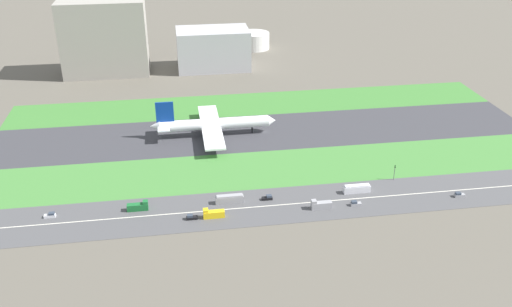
{
  "coord_description": "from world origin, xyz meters",
  "views": [
    {
      "loc": [
        -45.66,
        -262.23,
        119.89
      ],
      "look_at": [
        -10.63,
        -36.5,
        6.0
      ],
      "focal_mm": 38.77,
      "sensor_mm": 36.0,
      "label": 1
    }
  ],
  "objects_px": {
    "car_0": "(355,204)",
    "car_3": "(459,195)",
    "airliner": "(211,124)",
    "car_4": "(50,215)",
    "bus_1": "(357,189)",
    "truck_2": "(213,214)",
    "hangar_building": "(213,49)",
    "fuel_tank_west": "(254,41)",
    "car_2": "(268,198)",
    "bus_0": "(229,199)",
    "traffic_light": "(395,171)",
    "truck_0": "(138,207)",
    "truck_1": "(321,205)",
    "car_1": "(191,217)",
    "terminal_building": "(104,37)"
  },
  "relations": [
    {
      "from": "car_4",
      "to": "truck_2",
      "type": "relative_size",
      "value": 0.52
    },
    {
      "from": "bus_1",
      "to": "hangar_building",
      "type": "distance_m",
      "value": 187.96
    },
    {
      "from": "terminal_building",
      "to": "hangar_building",
      "type": "distance_m",
      "value": 73.32
    },
    {
      "from": "bus_1",
      "to": "truck_2",
      "type": "height_order",
      "value": "truck_2"
    },
    {
      "from": "car_0",
      "to": "truck_1",
      "type": "height_order",
      "value": "truck_1"
    },
    {
      "from": "airliner",
      "to": "bus_1",
      "type": "height_order",
      "value": "airliner"
    },
    {
      "from": "airliner",
      "to": "car_0",
      "type": "xyz_separation_m",
      "value": [
        52.34,
        -78.0,
        -5.31
      ]
    },
    {
      "from": "airliner",
      "to": "car_4",
      "type": "distance_m",
      "value": 97.35
    },
    {
      "from": "truck_2",
      "to": "car_1",
      "type": "xyz_separation_m",
      "value": [
        -8.57,
        0.0,
        -0.75
      ]
    },
    {
      "from": "bus_1",
      "to": "car_4",
      "type": "distance_m",
      "value": 125.6
    },
    {
      "from": "truck_0",
      "to": "truck_1",
      "type": "bearing_deg",
      "value": -7.81
    },
    {
      "from": "truck_1",
      "to": "terminal_building",
      "type": "relative_size",
      "value": 0.15
    },
    {
      "from": "car_1",
      "to": "traffic_light",
      "type": "relative_size",
      "value": 0.61
    },
    {
      "from": "truck_2",
      "to": "terminal_building",
      "type": "distance_m",
      "value": 201.3
    },
    {
      "from": "bus_1",
      "to": "fuel_tank_west",
      "type": "relative_size",
      "value": 0.48
    },
    {
      "from": "bus_0",
      "to": "terminal_building",
      "type": "xyz_separation_m",
      "value": [
        -63.41,
        182.0,
        23.0
      ]
    },
    {
      "from": "bus_0",
      "to": "truck_2",
      "type": "height_order",
      "value": "truck_2"
    },
    {
      "from": "terminal_building",
      "to": "fuel_tank_west",
      "type": "relative_size",
      "value": 2.32
    },
    {
      "from": "car_3",
      "to": "airliner",
      "type": "bearing_deg",
      "value": -38.63
    },
    {
      "from": "fuel_tank_west",
      "to": "terminal_building",
      "type": "bearing_deg",
      "value": -157.38
    },
    {
      "from": "bus_1",
      "to": "truck_1",
      "type": "xyz_separation_m",
      "value": [
        -18.43,
        -10.0,
        -0.15
      ]
    },
    {
      "from": "car_0",
      "to": "car_3",
      "type": "xyz_separation_m",
      "value": [
        45.25,
        0.0,
        0.0
      ]
    },
    {
      "from": "bus_1",
      "to": "hangar_building",
      "type": "bearing_deg",
      "value": 104.01
    },
    {
      "from": "truck_0",
      "to": "truck_1",
      "type": "height_order",
      "value": "same"
    },
    {
      "from": "airliner",
      "to": "hangar_building",
      "type": "bearing_deg",
      "value": 84.62
    },
    {
      "from": "car_0",
      "to": "truck_2",
      "type": "height_order",
      "value": "truck_2"
    },
    {
      "from": "fuel_tank_west",
      "to": "airliner",
      "type": "bearing_deg",
      "value": -106.23
    },
    {
      "from": "car_2",
      "to": "car_4",
      "type": "xyz_separation_m",
      "value": [
        -87.1,
        0.0,
        0.0
      ]
    },
    {
      "from": "airliner",
      "to": "truck_1",
      "type": "height_order",
      "value": "airliner"
    },
    {
      "from": "car_0",
      "to": "car_1",
      "type": "distance_m",
      "value": 66.79
    },
    {
      "from": "airliner",
      "to": "truck_2",
      "type": "relative_size",
      "value": 7.74
    },
    {
      "from": "bus_0",
      "to": "traffic_light",
      "type": "bearing_deg",
      "value": 6.15
    },
    {
      "from": "car_2",
      "to": "traffic_light",
      "type": "relative_size",
      "value": 0.61
    },
    {
      "from": "bus_0",
      "to": "traffic_light",
      "type": "xyz_separation_m",
      "value": [
        74.15,
        7.99,
        2.47
      ]
    },
    {
      "from": "traffic_light",
      "to": "hangar_building",
      "type": "xyz_separation_m",
      "value": [
        -65.08,
        174.01,
        9.46
      ]
    },
    {
      "from": "car_3",
      "to": "traffic_light",
      "type": "height_order",
      "value": "traffic_light"
    },
    {
      "from": "terminal_building",
      "to": "fuel_tank_west",
      "type": "xyz_separation_m",
      "value": [
        108.02,
        45.0,
        -18.53
      ]
    },
    {
      "from": "car_1",
      "to": "terminal_building",
      "type": "xyz_separation_m",
      "value": [
        -47.3,
        192.0,
        23.9
      ]
    },
    {
      "from": "bus_0",
      "to": "hangar_building",
      "type": "height_order",
      "value": "hangar_building"
    },
    {
      "from": "car_2",
      "to": "fuel_tank_west",
      "type": "bearing_deg",
      "value": 82.81
    },
    {
      "from": "fuel_tank_west",
      "to": "traffic_light",
      "type": "bearing_deg",
      "value": -82.32
    },
    {
      "from": "car_2",
      "to": "car_1",
      "type": "height_order",
      "value": "same"
    },
    {
      "from": "car_0",
      "to": "car_3",
      "type": "distance_m",
      "value": 45.25
    },
    {
      "from": "bus_1",
      "to": "truck_2",
      "type": "distance_m",
      "value": 62.82
    },
    {
      "from": "traffic_light",
      "to": "hangar_building",
      "type": "height_order",
      "value": "hangar_building"
    },
    {
      "from": "car_1",
      "to": "truck_1",
      "type": "bearing_deg",
      "value": 180.0
    },
    {
      "from": "truck_1",
      "to": "terminal_building",
      "type": "height_order",
      "value": "terminal_building"
    },
    {
      "from": "bus_1",
      "to": "airliner",
      "type": "bearing_deg",
      "value": 129.54
    },
    {
      "from": "car_4",
      "to": "truck_2",
      "type": "distance_m",
      "value": 64.37
    },
    {
      "from": "terminal_building",
      "to": "fuel_tank_west",
      "type": "distance_m",
      "value": 118.48
    }
  ]
}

